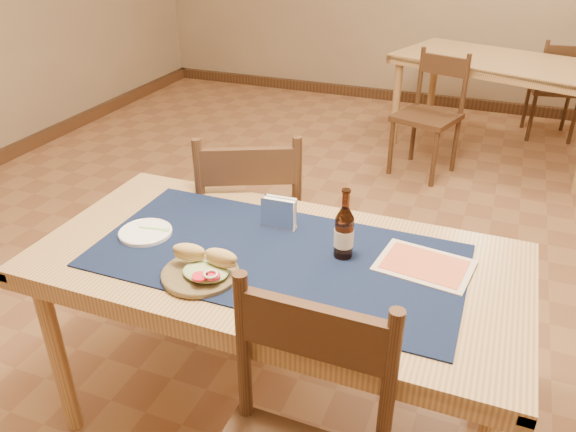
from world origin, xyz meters
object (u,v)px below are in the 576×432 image
(back_table, at_px, (507,71))
(beer_bottle, at_px, (344,232))
(sandwich_plate, at_px, (203,269))
(napkin_holder, at_px, (279,214))
(chair_main_far, at_px, (251,224))
(main_table, at_px, (277,277))

(back_table, bearing_deg, beer_bottle, -97.17)
(back_table, relative_size, sandwich_plate, 7.47)
(sandwich_plate, bearing_deg, napkin_holder, 74.33)
(chair_main_far, distance_m, napkin_holder, 0.56)
(back_table, bearing_deg, napkin_holder, -102.38)
(napkin_holder, bearing_deg, main_table, -70.01)
(sandwich_plate, distance_m, napkin_holder, 0.38)
(main_table, distance_m, chair_main_far, 0.67)
(sandwich_plate, xyz_separation_m, beer_bottle, (0.37, 0.27, 0.06))
(main_table, bearing_deg, back_table, 79.40)
(main_table, xyz_separation_m, chair_main_far, (-0.35, 0.54, -0.16))
(sandwich_plate, xyz_separation_m, napkin_holder, (0.10, 0.37, 0.03))
(napkin_holder, bearing_deg, sandwich_plate, -105.67)
(chair_main_far, bearing_deg, back_table, 70.08)
(back_table, distance_m, beer_bottle, 3.10)
(sandwich_plate, bearing_deg, beer_bottle, 36.04)
(main_table, height_order, napkin_holder, napkin_holder)
(beer_bottle, relative_size, napkin_holder, 1.84)
(main_table, distance_m, back_table, 3.20)
(chair_main_far, bearing_deg, sandwich_plate, -75.74)
(back_table, bearing_deg, sandwich_plate, -102.75)
(back_table, distance_m, chair_main_far, 2.77)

